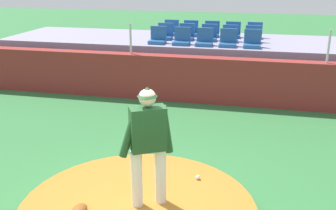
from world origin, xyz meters
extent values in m
cylinder|color=white|center=(-0.01, 0.04, 0.65)|extent=(0.17, 0.17, 0.87)
cylinder|color=white|center=(0.29, 0.21, 0.65)|extent=(0.17, 0.17, 0.87)
cube|color=#1E4723|center=(0.14, 0.12, 1.40)|extent=(0.56, 0.46, 0.63)
cylinder|color=#1E4723|center=(-0.09, 0.00, 1.36)|extent=(0.33, 0.25, 0.70)
cylinder|color=#1E4723|center=(0.37, 0.24, 1.36)|extent=(0.24, 0.20, 0.71)
sphere|color=beige|center=(0.14, 0.12, 1.85)|extent=(0.24, 0.24, 0.24)
cone|color=#1E4723|center=(0.14, 0.12, 1.94)|extent=(0.37, 0.37, 0.13)
sphere|color=white|center=(0.73, 0.98, 0.25)|extent=(0.07, 0.07, 0.07)
ellipsoid|color=brown|center=(-0.75, -0.35, 0.27)|extent=(0.20, 0.30, 0.11)
cube|color=maroon|center=(0.00, 5.69, 0.63)|extent=(15.11, 0.40, 1.26)
cylinder|color=silver|center=(-1.90, 5.69, 1.68)|extent=(0.06, 0.06, 0.83)
cylinder|color=silver|center=(3.26, 5.69, 1.68)|extent=(0.06, 0.06, 0.83)
cube|color=gray|center=(0.00, 7.86, 0.69)|extent=(13.12, 3.13, 1.37)
cube|color=#235795|center=(-1.42, 6.78, 1.42)|extent=(0.48, 0.44, 0.10)
cube|color=#235795|center=(-1.42, 6.96, 1.67)|extent=(0.48, 0.08, 0.40)
cube|color=#235795|center=(-0.68, 6.74, 1.42)|extent=(0.48, 0.44, 0.10)
cube|color=#235795|center=(-0.68, 6.92, 1.67)|extent=(0.48, 0.08, 0.40)
cube|color=#235795|center=(0.00, 6.73, 1.42)|extent=(0.48, 0.44, 0.10)
cube|color=#235795|center=(0.00, 6.91, 1.67)|extent=(0.48, 0.08, 0.40)
cube|color=#235795|center=(0.68, 6.74, 1.42)|extent=(0.48, 0.44, 0.10)
cube|color=#235795|center=(0.68, 6.92, 1.67)|extent=(0.48, 0.08, 0.40)
cube|color=#235795|center=(1.37, 6.73, 1.42)|extent=(0.48, 0.44, 0.10)
cube|color=#235795|center=(1.37, 6.91, 1.67)|extent=(0.48, 0.08, 0.40)
cube|color=#235795|center=(-1.39, 7.56, 1.42)|extent=(0.48, 0.44, 0.10)
cube|color=#235795|center=(-1.39, 7.74, 1.67)|extent=(0.48, 0.08, 0.40)
cube|color=#235795|center=(-0.70, 7.60, 1.42)|extent=(0.48, 0.44, 0.10)
cube|color=#235795|center=(-0.70, 7.78, 1.67)|extent=(0.48, 0.08, 0.40)
cube|color=#235795|center=(0.02, 7.60, 1.42)|extent=(0.48, 0.44, 0.10)
cube|color=#235795|center=(0.02, 7.78, 1.67)|extent=(0.48, 0.08, 0.40)
cube|color=#235795|center=(0.67, 7.56, 1.42)|extent=(0.48, 0.44, 0.10)
cube|color=#235795|center=(0.67, 7.74, 1.67)|extent=(0.48, 0.08, 0.40)
cube|color=#235795|center=(1.37, 7.57, 1.42)|extent=(0.48, 0.44, 0.10)
cube|color=#235795|center=(1.37, 7.75, 1.67)|extent=(0.48, 0.08, 0.40)
cube|color=#235795|center=(-1.38, 8.44, 1.42)|extent=(0.48, 0.44, 0.10)
cube|color=#235795|center=(-1.38, 8.62, 1.67)|extent=(0.48, 0.08, 0.40)
cube|color=#235795|center=(-0.71, 8.43, 1.42)|extent=(0.48, 0.44, 0.10)
cube|color=#235795|center=(-0.71, 8.61, 1.67)|extent=(0.48, 0.08, 0.40)
cube|color=#235795|center=(0.01, 8.43, 1.42)|extent=(0.48, 0.44, 0.10)
cube|color=#235795|center=(0.01, 8.61, 1.67)|extent=(0.48, 0.08, 0.40)
cube|color=#235795|center=(0.70, 8.39, 1.42)|extent=(0.48, 0.44, 0.10)
cube|color=#235795|center=(0.70, 8.57, 1.67)|extent=(0.48, 0.08, 0.40)
cube|color=#235795|center=(1.40, 8.41, 1.42)|extent=(0.48, 0.44, 0.10)
cube|color=#235795|center=(1.40, 8.59, 1.67)|extent=(0.48, 0.08, 0.40)
camera|label=1|loc=(1.55, -4.81, 3.49)|focal=42.75mm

